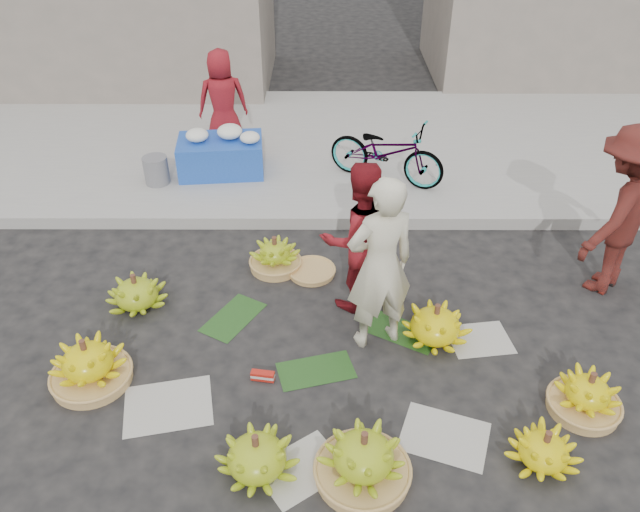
{
  "coord_description": "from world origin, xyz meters",
  "views": [
    {
      "loc": [
        -0.05,
        -4.06,
        3.9
      ],
      "look_at": [
        -0.07,
        0.53,
        0.7
      ],
      "focal_mm": 35.0,
      "sensor_mm": 36.0,
      "label": 1
    }
  ],
  "objects_px": {
    "banana_bunch_0": "(88,364)",
    "banana_bunch_4": "(587,395)",
    "flower_table": "(221,154)",
    "bicycle": "(387,152)",
    "vendor_cream": "(380,265)"
  },
  "relations": [
    {
      "from": "banana_bunch_0",
      "to": "banana_bunch_4",
      "type": "height_order",
      "value": "banana_bunch_0"
    },
    {
      "from": "banana_bunch_4",
      "to": "flower_table",
      "type": "height_order",
      "value": "flower_table"
    },
    {
      "from": "banana_bunch_0",
      "to": "banana_bunch_4",
      "type": "distance_m",
      "value": 4.06
    },
    {
      "from": "flower_table",
      "to": "bicycle",
      "type": "height_order",
      "value": "bicycle"
    },
    {
      "from": "banana_bunch_4",
      "to": "vendor_cream",
      "type": "xyz_separation_m",
      "value": [
        -1.61,
        0.83,
        0.67
      ]
    },
    {
      "from": "banana_bunch_4",
      "to": "flower_table",
      "type": "xyz_separation_m",
      "value": [
        -3.41,
        3.94,
        0.21
      ]
    },
    {
      "from": "banana_bunch_4",
      "to": "vendor_cream",
      "type": "relative_size",
      "value": 0.34
    },
    {
      "from": "banana_bunch_4",
      "to": "bicycle",
      "type": "bearing_deg",
      "value": 109.26
    },
    {
      "from": "banana_bunch_4",
      "to": "flower_table",
      "type": "relative_size",
      "value": 0.5
    },
    {
      "from": "banana_bunch_0",
      "to": "flower_table",
      "type": "xyz_separation_m",
      "value": [
        0.64,
        3.64,
        0.18
      ]
    },
    {
      "from": "banana_bunch_0",
      "to": "vendor_cream",
      "type": "bearing_deg",
      "value": 12.2
    },
    {
      "from": "vendor_cream",
      "to": "flower_table",
      "type": "relative_size",
      "value": 1.47
    },
    {
      "from": "vendor_cream",
      "to": "flower_table",
      "type": "xyz_separation_m",
      "value": [
        -1.8,
        3.11,
        -0.46
      ]
    },
    {
      "from": "vendor_cream",
      "to": "flower_table",
      "type": "distance_m",
      "value": 3.62
    },
    {
      "from": "banana_bunch_0",
      "to": "vendor_cream",
      "type": "relative_size",
      "value": 0.4
    }
  ]
}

